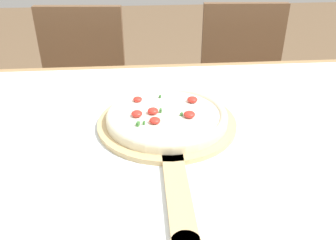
% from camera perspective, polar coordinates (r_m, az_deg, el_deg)
% --- Properties ---
extents(dining_table, '(1.48, 0.99, 0.75)m').
position_cam_1_polar(dining_table, '(0.88, 2.45, -8.73)').
color(dining_table, '#A87F51').
rests_on(dining_table, ground_plane).
extents(towel_cloth, '(1.40, 0.91, 0.00)m').
position_cam_1_polar(towel_cloth, '(0.82, 2.60, -3.41)').
color(towel_cloth, silver).
rests_on(towel_cloth, dining_table).
extents(pizza_peel, '(0.34, 0.57, 0.01)m').
position_cam_1_polar(pizza_peel, '(0.85, -0.01, -1.35)').
color(pizza_peel, tan).
rests_on(pizza_peel, towel_cloth).
extents(pizza, '(0.30, 0.30, 0.03)m').
position_cam_1_polar(pizza, '(0.87, -0.17, 0.70)').
color(pizza, beige).
rests_on(pizza, pizza_peel).
extents(chair_left, '(0.43, 0.43, 0.87)m').
position_cam_1_polar(chair_left, '(1.68, -13.51, 4.24)').
color(chair_left, brown).
rests_on(chair_left, ground_plane).
extents(chair_right, '(0.43, 0.43, 0.87)m').
position_cam_1_polar(chair_right, '(1.72, 11.77, 5.13)').
color(chair_right, brown).
rests_on(chair_right, ground_plane).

